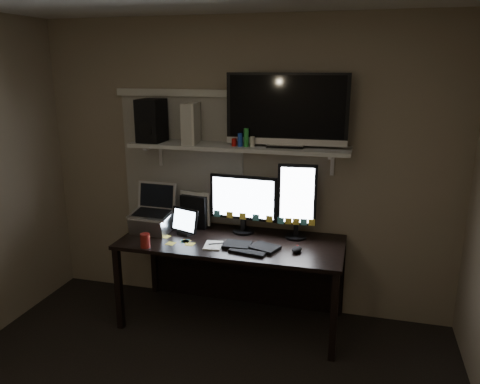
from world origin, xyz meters
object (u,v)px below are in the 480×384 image
(cup, at_px, (145,240))
(monitor_portrait, at_px, (297,201))
(desk, at_px, (236,255))
(game_console, at_px, (192,123))
(monitor_landscape, at_px, (243,204))
(speaker, at_px, (152,121))
(tablet, at_px, (185,222))
(keyboard, at_px, (251,247))
(mouse, at_px, (297,249))
(tv, at_px, (287,110))
(laptop, at_px, (151,209))

(cup, bearing_deg, monitor_portrait, 24.76)
(desk, height_order, game_console, game_console)
(monitor_landscape, relative_size, speaker, 1.63)
(tablet, bearing_deg, speaker, 174.74)
(keyboard, bearing_deg, cup, -156.65)
(mouse, xyz_separation_m, tv, (-0.16, 0.32, 1.01))
(tv, relative_size, game_console, 2.89)
(monitor_portrait, relative_size, tv, 0.66)
(monitor_portrait, xyz_separation_m, cup, (-1.11, -0.51, -0.26))
(monitor_landscape, distance_m, game_console, 0.79)
(monitor_portrait, relative_size, laptop, 1.58)
(keyboard, bearing_deg, tablet, 175.85)
(monitor_landscape, relative_size, tablet, 2.18)
(speaker, bearing_deg, tv, 3.06)
(monitor_portrait, relative_size, mouse, 5.64)
(keyboard, distance_m, mouse, 0.36)
(desk, xyz_separation_m, cup, (-0.61, -0.44, 0.23))
(tablet, bearing_deg, monitor_landscape, 41.04)
(desk, distance_m, tablet, 0.51)
(game_console, xyz_separation_m, speaker, (-0.36, -0.01, 0.01))
(tv, bearing_deg, mouse, -65.35)
(mouse, distance_m, laptop, 1.28)
(tv, xyz_separation_m, speaker, (-1.13, -0.04, -0.11))
(desk, height_order, monitor_landscape, monitor_landscape)
(mouse, xyz_separation_m, tablet, (-0.96, 0.13, 0.10))
(desk, height_order, monitor_portrait, monitor_portrait)
(desk, height_order, tablet, tablet)
(mouse, distance_m, speaker, 1.60)
(mouse, distance_m, tablet, 0.97)
(laptop, height_order, tv, tv)
(mouse, height_order, speaker, speaker)
(keyboard, xyz_separation_m, game_console, (-0.58, 0.31, 0.90))
(tv, bearing_deg, desk, -168.27)
(desk, distance_m, mouse, 0.62)
(keyboard, height_order, speaker, speaker)
(mouse, xyz_separation_m, speaker, (-1.29, 0.28, 0.91))
(monitor_portrait, distance_m, mouse, 0.42)
(desk, bearing_deg, game_console, 170.02)
(desk, relative_size, tablet, 6.77)
(mouse, bearing_deg, monitor_portrait, 111.62)
(game_console, relative_size, speaker, 0.93)
(monitor_landscape, distance_m, tablet, 0.51)
(game_console, distance_m, speaker, 0.36)
(mouse, height_order, laptop, laptop)
(speaker, bearing_deg, desk, -3.05)
(mouse, distance_m, game_console, 1.33)
(monitor_portrait, xyz_separation_m, game_console, (-0.88, -0.01, 0.60))
(cup, relative_size, speaker, 0.31)
(monitor_portrait, height_order, mouse, monitor_portrait)
(tablet, relative_size, speaker, 0.75)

